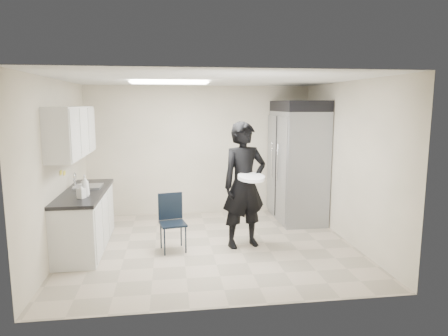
{
  "coord_description": "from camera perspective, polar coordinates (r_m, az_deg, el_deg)",
  "views": [
    {
      "loc": [
        -0.63,
        -6.08,
        2.24
      ],
      "look_at": [
        0.24,
        0.2,
        1.22
      ],
      "focal_mm": 32.0,
      "sensor_mm": 36.0,
      "label": 1
    }
  ],
  "objects": [
    {
      "name": "floor",
      "position": [
        6.5,
        -1.91,
        -11.0
      ],
      "size": [
        4.5,
        4.5,
        0.0
      ],
      "primitive_type": "plane",
      "color": "tan",
      "rests_on": "ground"
    },
    {
      "name": "left_wall",
      "position": [
        6.36,
        -22.59,
        -0.06
      ],
      "size": [
        0.0,
        4.0,
        4.0
      ],
      "primitive_type": "plane",
      "rotation": [
        1.57,
        0.0,
        1.57
      ],
      "color": "beige",
      "rests_on": "floor"
    },
    {
      "name": "soap_bottle_b",
      "position": [
        6.03,
        -19.73,
        -3.09
      ],
      "size": [
        0.13,
        0.13,
        0.21
      ],
      "primitive_type": "imported",
      "rotation": [
        0.0,
        0.0,
        -0.5
      ],
      "color": "#A7A9B3",
      "rests_on": "countertop"
    },
    {
      "name": "soap_bottle_a",
      "position": [
        6.12,
        -19.24,
        -2.41
      ],
      "size": [
        0.15,
        0.15,
        0.32
      ],
      "primitive_type": "imported",
      "rotation": [
        0.0,
        0.0,
        0.24
      ],
      "color": "white",
      "rests_on": "countertop"
    },
    {
      "name": "ceiling",
      "position": [
        6.12,
        -2.04,
        12.52
      ],
      "size": [
        4.5,
        4.5,
        0.0
      ],
      "primitive_type": "plane",
      "rotation": [
        3.14,
        0.0,
        0.0
      ],
      "color": "silver",
      "rests_on": "back_wall"
    },
    {
      "name": "bucket_lid",
      "position": [
        5.99,
        3.92,
        -1.35
      ],
      "size": [
        0.5,
        0.5,
        0.05
      ],
      "primitive_type": "cylinder",
      "rotation": [
        0.0,
        0.0,
        0.25
      ],
      "color": "white",
      "rests_on": "man_tuxedo"
    },
    {
      "name": "notice_sticker_left",
      "position": [
        6.46,
        -22.27,
        -0.62
      ],
      "size": [
        0.0,
        0.12,
        0.07
      ],
      "primitive_type": "cube",
      "color": "yellow",
      "rests_on": "left_wall"
    },
    {
      "name": "upper_cabinets",
      "position": [
        6.45,
        -20.92,
        4.86
      ],
      "size": [
        0.35,
        1.8,
        0.75
      ],
      "primitive_type": "cube",
      "color": "silver",
      "rests_on": "left_wall"
    },
    {
      "name": "folding_chair",
      "position": [
        6.21,
        -7.32,
        -7.92
      ],
      "size": [
        0.44,
        0.44,
        0.85
      ],
      "primitive_type": "cube",
      "rotation": [
        0.0,
        0.0,
        0.19
      ],
      "color": "black",
      "rests_on": "floor"
    },
    {
      "name": "man_tuxedo",
      "position": [
        6.24,
        2.9,
        -2.45
      ],
      "size": [
        0.82,
        0.64,
        1.97
      ],
      "primitive_type": "imported",
      "rotation": [
        0.0,
        0.0,
        0.25
      ],
      "color": "black",
      "rests_on": "floor"
    },
    {
      "name": "commercial_fridge",
      "position": [
        7.84,
        10.46,
        0.26
      ],
      "size": [
        0.8,
        1.35,
        2.1
      ],
      "primitive_type": "cube",
      "color": "gray",
      "rests_on": "floor"
    },
    {
      "name": "faucet",
      "position": [
        6.81,
        -20.52,
        -1.77
      ],
      "size": [
        0.02,
        0.02,
        0.24
      ],
      "primitive_type": "cylinder",
      "color": "silver",
      "rests_on": "countertop"
    },
    {
      "name": "notice_sticker_right",
      "position": [
        6.66,
        -21.83,
        -0.67
      ],
      "size": [
        0.0,
        0.12,
        0.07
      ],
      "primitive_type": "cube",
      "color": "yellow",
      "rests_on": "left_wall"
    },
    {
      "name": "towel_dispenser",
      "position": [
        7.6,
        -19.4,
        3.95
      ],
      "size": [
        0.22,
        0.3,
        0.35
      ],
      "primitive_type": "cube",
      "color": "black",
      "rests_on": "left_wall"
    },
    {
      "name": "countertop",
      "position": [
        6.55,
        -19.39,
        -3.31
      ],
      "size": [
        0.64,
        1.95,
        0.05
      ],
      "primitive_type": "cube",
      "color": "black",
      "rests_on": "lower_counter"
    },
    {
      "name": "back_wall",
      "position": [
        8.15,
        -3.44,
        2.51
      ],
      "size": [
        4.5,
        0.0,
        4.5
      ],
      "primitive_type": "plane",
      "rotation": [
        1.57,
        0.0,
        0.0
      ],
      "color": "beige",
      "rests_on": "floor"
    },
    {
      "name": "lower_counter",
      "position": [
        6.66,
        -19.18,
        -7.14
      ],
      "size": [
        0.6,
        1.9,
        0.86
      ],
      "primitive_type": "cube",
      "color": "silver",
      "rests_on": "floor"
    },
    {
      "name": "sink",
      "position": [
        6.79,
        -18.81,
        -2.98
      ],
      "size": [
        0.42,
        0.4,
        0.14
      ],
      "primitive_type": "cube",
      "color": "gray",
      "rests_on": "countertop"
    },
    {
      "name": "ceiling_panel",
      "position": [
        6.48,
        -7.81,
        11.98
      ],
      "size": [
        1.2,
        0.6,
        0.02
      ],
      "primitive_type": "cube",
      "color": "white",
      "rests_on": "ceiling"
    },
    {
      "name": "right_wall",
      "position": [
        6.79,
        17.27,
        0.77
      ],
      "size": [
        0.0,
        4.0,
        4.0
      ],
      "primitive_type": "plane",
      "rotation": [
        1.57,
        0.0,
        -1.57
      ],
      "color": "beige",
      "rests_on": "floor"
    },
    {
      "name": "fridge_compressor",
      "position": [
        7.75,
        10.71,
        8.69
      ],
      "size": [
        0.8,
        1.35,
        0.2
      ],
      "primitive_type": "cube",
      "color": "black",
      "rests_on": "commercial_fridge"
    }
  ]
}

